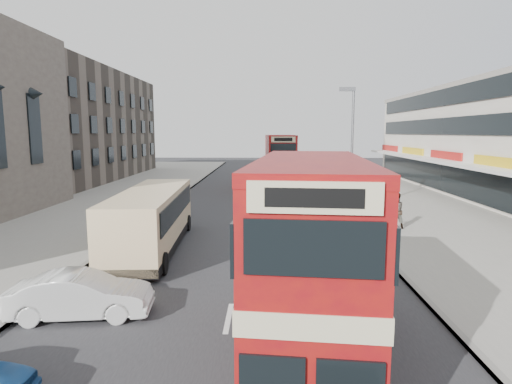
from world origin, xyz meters
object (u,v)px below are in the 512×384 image
(coach, at_px, (152,217))
(car_right_a, at_px, (337,209))
(street_lamp, at_px, (351,140))
(car_left_front, at_px, (81,295))
(bus_second, at_px, (280,162))
(car_right_b, at_px, (331,201))
(cyclist, at_px, (309,196))
(bus_main, at_px, (310,262))
(pedestrian_far, at_px, (345,179))
(pedestrian_near, at_px, (396,210))

(coach, bearing_deg, car_right_a, 31.15)
(street_lamp, distance_m, car_left_front, 19.73)
(bus_second, height_order, car_left_front, bus_second)
(coach, xyz_separation_m, car_right_b, (9.62, 9.72, -0.83))
(street_lamp, height_order, car_right_a, street_lamp)
(car_left_front, xyz_separation_m, car_right_b, (9.75, 17.00, -0.01))
(car_right_b, relative_size, cyclist, 2.27)
(bus_main, relative_size, cyclist, 4.14)
(bus_main, height_order, coach, bus_main)
(car_right_a, height_order, car_right_b, car_right_a)
(street_lamp, relative_size, pedestrian_far, 5.28)
(car_right_b, height_order, pedestrian_far, pedestrian_far)
(bus_main, height_order, car_right_a, bus_main)
(bus_second, height_order, pedestrian_far, bus_second)
(street_lamp, bearing_deg, car_right_a, -116.90)
(bus_main, xyz_separation_m, cyclist, (2.14, 21.21, -1.71))
(street_lamp, relative_size, coach, 0.85)
(bus_main, height_order, cyclist, bus_main)
(car_left_front, bearing_deg, bus_main, -116.15)
(pedestrian_far, bearing_deg, pedestrian_near, -84.35)
(coach, distance_m, car_left_front, 7.32)
(car_right_b, bearing_deg, bus_main, -8.97)
(pedestrian_near, relative_size, pedestrian_far, 1.28)
(bus_second, bearing_deg, car_right_b, 104.25)
(bus_main, relative_size, bus_second, 0.95)
(bus_main, bearing_deg, car_right_b, -94.57)
(car_right_a, relative_size, pedestrian_far, 3.31)
(bus_second, xyz_separation_m, cyclist, (1.84, -8.69, -1.87))
(pedestrian_far, distance_m, cyclist, 10.99)
(car_right_b, height_order, pedestrian_near, pedestrian_near)
(car_right_a, bearing_deg, cyclist, -169.20)
(car_left_front, xyz_separation_m, pedestrian_near, (12.31, 11.10, 0.48))
(street_lamp, height_order, coach, street_lamp)
(pedestrian_near, height_order, cyclist, pedestrian_near)
(car_right_b, bearing_deg, cyclist, -145.04)
(car_right_b, distance_m, pedestrian_far, 12.39)
(pedestrian_far, bearing_deg, car_right_a, -94.55)
(coach, xyz_separation_m, cyclist, (8.33, 11.64, -0.78))
(car_left_front, height_order, pedestrian_near, pedestrian_near)
(pedestrian_far, height_order, cyclist, cyclist)
(coach, bearing_deg, bus_second, 69.15)
(bus_second, bearing_deg, pedestrian_far, -169.75)
(bus_second, xyz_separation_m, car_right_b, (3.13, -10.61, -1.92))
(street_lamp, height_order, bus_second, street_lamp)
(street_lamp, relative_size, pedestrian_near, 4.14)
(bus_second, distance_m, coach, 21.37)
(bus_second, distance_m, car_left_front, 28.46)
(bus_main, height_order, car_left_front, bus_main)
(pedestrian_near, bearing_deg, cyclist, -73.81)
(bus_second, xyz_separation_m, pedestrian_far, (6.25, 1.38, -1.65))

